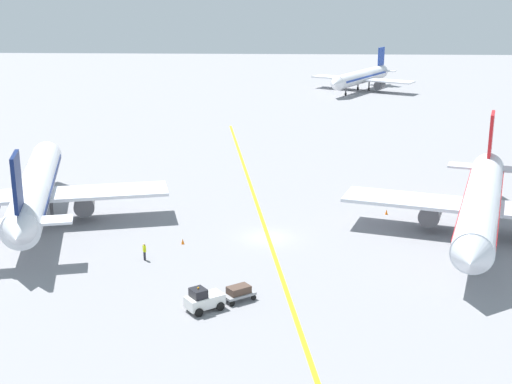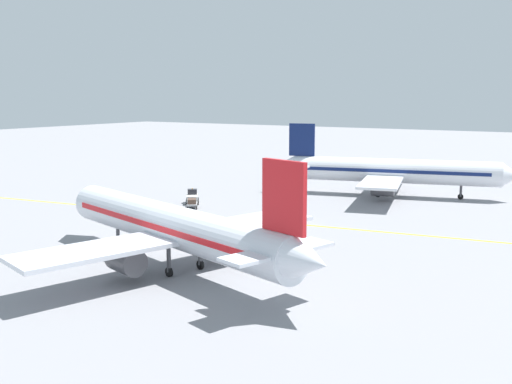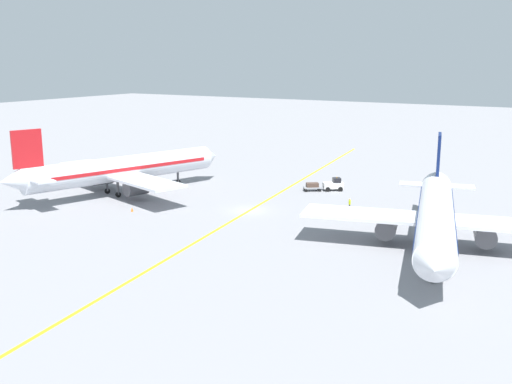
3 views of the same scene
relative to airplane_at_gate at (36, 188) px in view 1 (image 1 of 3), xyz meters
The scene contains 10 objects.
ground_plane 25.77m from the airplane_at_gate, ahead, with size 400.00×400.00×0.00m, color gray.
apron_yellow_centreline 25.77m from the airplane_at_gate, ahead, with size 0.40×120.00×0.01m, color yellow.
airplane_at_gate is the anchor object (origin of this frame).
airplane_adjacent_stand 46.72m from the airplane_at_gate, ahead, with size 28.28×34.76×10.60m.
airplane_distant_taxiing 110.64m from the airplane_at_gate, 66.08° to the left, with size 24.35×29.34×9.54m.
baggage_tug_white 29.69m from the airplane_at_gate, 46.05° to the right, with size 3.30×2.99×2.11m.
baggage_cart_trailing 30.31m from the airplane_at_gate, 39.83° to the right, with size 2.92×2.67×1.24m.
ground_crew_worker 17.78m from the airplane_at_gate, 38.28° to the right, with size 0.37×0.51×1.68m.
traffic_cone_near_nose 18.25m from the airplane_at_gate, 21.03° to the right, with size 0.32×0.32×0.55m, color orange.
traffic_cone_mid_apron 38.57m from the airplane_at_gate, ahead, with size 0.32×0.32×0.55m, color orange.
Camera 1 is at (1.72, -68.36, 24.76)m, focal length 50.00 mm.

